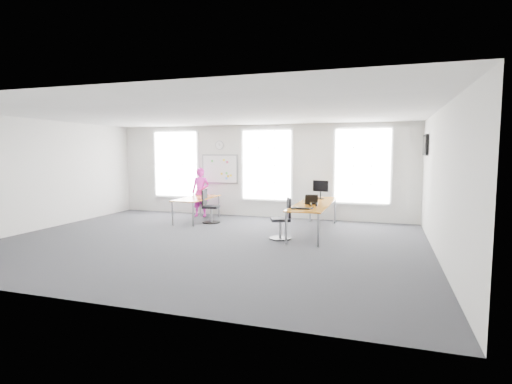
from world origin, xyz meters
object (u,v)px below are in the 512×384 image
(monitor, at_px, (321,188))
(desk_left, at_px, (197,200))
(person, at_px, (201,192))
(headphones, at_px, (313,204))
(chair_right, at_px, (283,221))
(keyboard, at_px, (301,209))
(chair_left, at_px, (209,208))
(desk_right, at_px, (314,205))

(monitor, bearing_deg, desk_left, -159.08)
(person, xyz_separation_m, headphones, (4.10, -2.15, 0.03))
(person, distance_m, headphones, 4.63)
(desk_left, height_order, chair_right, chair_right)
(chair_right, bearing_deg, keyboard, 46.63)
(desk_left, xyz_separation_m, keyboard, (3.64, -1.92, 0.14))
(desk_left, relative_size, keyboard, 4.43)
(headphones, distance_m, monitor, 1.66)
(chair_left, height_order, monitor, monitor)
(chair_right, height_order, headphones, chair_right)
(desk_left, relative_size, headphones, 10.78)
(keyboard, bearing_deg, monitor, 74.50)
(person, bearing_deg, desk_right, -28.01)
(chair_right, height_order, chair_left, chair_right)
(desk_right, relative_size, desk_left, 1.63)
(desk_right, height_order, desk_left, desk_right)
(headphones, bearing_deg, chair_left, 171.77)
(keyboard, xyz_separation_m, headphones, (0.20, 0.57, 0.04))
(desk_left, relative_size, chair_left, 1.97)
(headphones, relative_size, monitor, 0.35)
(headphones, xyz_separation_m, monitor, (-0.08, 1.63, 0.27))
(desk_right, bearing_deg, chair_right, -120.29)
(chair_left, relative_size, person, 0.62)
(chair_left, relative_size, monitor, 1.90)
(desk_left, bearing_deg, chair_right, -28.66)
(monitor, bearing_deg, headphones, -70.74)
(keyboard, bearing_deg, desk_left, 139.91)
(chair_right, relative_size, chair_left, 1.00)
(desk_right, bearing_deg, keyboard, -95.25)
(desk_right, height_order, monitor, monitor)
(chair_left, relative_size, keyboard, 2.25)
(monitor, bearing_deg, person, -170.71)
(desk_right, distance_m, person, 4.29)
(keyboard, bearing_deg, headphones, 58.31)
(desk_left, xyz_separation_m, monitor, (3.76, 0.28, 0.44))
(desk_left, distance_m, chair_left, 0.59)
(person, bearing_deg, chair_right, -43.63)
(desk_right, height_order, chair_right, chair_right)
(desk_left, distance_m, keyboard, 4.11)
(person, relative_size, monitor, 3.05)
(desk_right, bearing_deg, monitor, 89.08)
(desk_left, bearing_deg, desk_right, -10.95)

